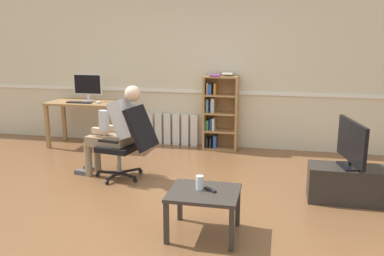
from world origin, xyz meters
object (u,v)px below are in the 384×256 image
tv_screen (352,143)px  coffee_table (204,197)px  radiator (172,129)px  bookshelf (219,112)px  person_seated (116,129)px  spare_remote (210,190)px  office_chair (129,140)px  keyboard (79,102)px  tv_stand (348,184)px  imac_monitor (88,86)px  drinking_glass (200,183)px  computer_mouse (98,102)px  computer_desk (86,108)px

tv_screen → coffee_table: bearing=116.0°
radiator → bookshelf: bearing=-7.0°
person_seated → spare_remote: (1.47, -1.31, -0.21)m
office_chair → keyboard: bearing=-123.6°
spare_remote → tv_stand: bearing=170.9°
imac_monitor → drinking_glass: (2.45, -2.75, -0.52)m
keyboard → computer_mouse: computer_mouse is taller
imac_monitor → person_seated: person_seated is taller
radiator → office_chair: size_ratio=0.93×
radiator → drinking_glass: bearing=-70.4°
tv_stand → drinking_glass: 1.87m
spare_remote → computer_desk: bearing=-93.6°
computer_mouse → person_seated: 1.50m
computer_desk → office_chair: (1.29, -1.40, -0.12)m
spare_remote → bookshelf: bearing=-130.2°
keyboard → tv_stand: 4.29m
imac_monitor → tv_stand: bearing=-22.7°
computer_desk → radiator: computer_desk is taller
computer_mouse → spare_remote: 3.45m
office_chair → tv_stand: 2.70m
person_seated → spare_remote: size_ratio=8.21×
radiator → coffee_table: bearing=-69.8°
office_chair → computer_mouse: bearing=-132.0°
person_seated → tv_screen: person_seated is taller
person_seated → bookshelf: bearing=156.5°
tv_screen → computer_desk: bearing=56.3°
tv_screen → keyboard: bearing=58.3°
person_seated → keyboard: bearing=-127.2°
keyboard → person_seated: 1.68m
office_chair → person_seated: 0.23m
computer_mouse → bookshelf: bearing=12.1°
computer_desk → person_seated: 1.76m
imac_monitor → bookshelf: size_ratio=0.40×
keyboard → tv_screen: size_ratio=0.54×
keyboard → tv_screen: (4.01, -1.44, -0.09)m
keyboard → tv_screen: 4.26m
keyboard → bookshelf: bookshelf is taller
bookshelf → coffee_table: (0.32, -3.00, -0.24)m
radiator → tv_screen: bearing=-37.2°
coffee_table → drinking_glass: (-0.05, 0.04, 0.13)m
radiator → drinking_glass: drinking_glass is taller
computer_mouse → radiator: 1.31m
spare_remote → coffee_table: bearing=-19.0°
tv_stand → person_seated: bearing=175.9°
bookshelf → person_seated: bookshelf is taller
imac_monitor → tv_stand: (3.95, -1.65, -0.81)m
bookshelf → tv_screen: bearing=-46.5°
computer_mouse → drinking_glass: bearing=-49.4°
keyboard → office_chair: bearing=-43.6°
office_chair → radiator: bearing=-172.9°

